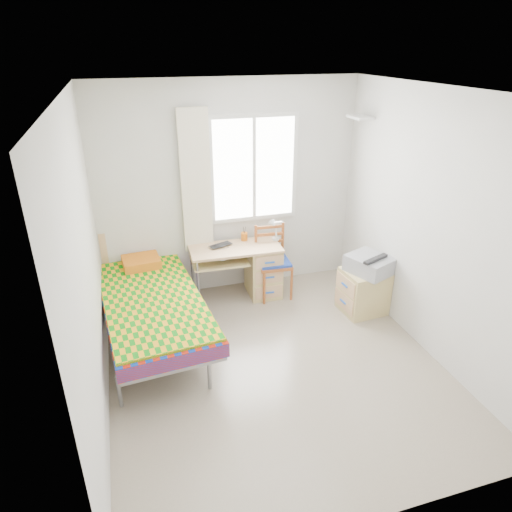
{
  "coord_description": "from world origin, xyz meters",
  "views": [
    {
      "loc": [
        -1.25,
        -3.47,
        2.94
      ],
      "look_at": [
        -0.03,
        0.55,
        0.96
      ],
      "focal_mm": 32.0,
      "sensor_mm": 36.0,
      "label": 1
    }
  ],
  "objects_px": {
    "bed": "(152,300)",
    "desk": "(258,267)",
    "cabinet": "(363,291)",
    "chair": "(273,257)",
    "printer": "(370,264)"
  },
  "relations": [
    {
      "from": "bed",
      "to": "desk",
      "type": "distance_m",
      "value": 1.46
    },
    {
      "from": "bed",
      "to": "cabinet",
      "type": "distance_m",
      "value": 2.44
    },
    {
      "from": "desk",
      "to": "chair",
      "type": "xyz_separation_m",
      "value": [
        0.18,
        -0.05,
        0.14
      ]
    },
    {
      "from": "bed",
      "to": "printer",
      "type": "distance_m",
      "value": 2.47
    },
    {
      "from": "printer",
      "to": "desk",
      "type": "bearing_deg",
      "value": 121.95
    },
    {
      "from": "bed",
      "to": "chair",
      "type": "height_order",
      "value": "same"
    },
    {
      "from": "bed",
      "to": "desk",
      "type": "relative_size",
      "value": 1.96
    },
    {
      "from": "desk",
      "to": "chair",
      "type": "bearing_deg",
      "value": -11.87
    },
    {
      "from": "desk",
      "to": "cabinet",
      "type": "distance_m",
      "value": 1.32
    },
    {
      "from": "desk",
      "to": "printer",
      "type": "xyz_separation_m",
      "value": [
        1.1,
        -0.79,
        0.26
      ]
    },
    {
      "from": "cabinet",
      "to": "printer",
      "type": "distance_m",
      "value": 0.37
    },
    {
      "from": "chair",
      "to": "bed",
      "type": "bearing_deg",
      "value": -157.8
    },
    {
      "from": "chair",
      "to": "cabinet",
      "type": "bearing_deg",
      "value": -34.77
    },
    {
      "from": "desk",
      "to": "cabinet",
      "type": "xyz_separation_m",
      "value": [
        1.07,
        -0.76,
        -0.11
      ]
    },
    {
      "from": "cabinet",
      "to": "printer",
      "type": "bearing_deg",
      "value": -51.28
    }
  ]
}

